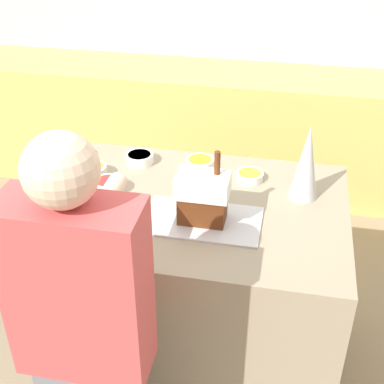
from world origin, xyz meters
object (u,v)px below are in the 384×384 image
Objects in this scene: candy_bowl_far_left at (52,164)px; candy_bowl_far_right at (200,162)px; candy_bowl_center_rear at (76,153)px; gingerbread_house at (203,196)px; baking_tray at (202,220)px; candy_bowl_behind_tray at (108,185)px; candy_bowl_front_corner at (92,171)px; decorative_tree at (307,162)px; person at (88,349)px; candy_bowl_near_tray_right at (140,158)px; candy_bowl_beside_tree at (250,176)px; mug at (109,233)px.

candy_bowl_far_left is 0.71m from candy_bowl_far_right.
gingerbread_house is at bearing -30.32° from candy_bowl_center_rear.
candy_bowl_behind_tray is at bearing 161.86° from baking_tray.
candy_bowl_front_corner is at bearing 155.72° from baking_tray.
candy_bowl_far_right reaches higher than baking_tray.
baking_tray is at bearing -18.14° from candy_bowl_behind_tray.
candy_bowl_far_left is at bearing 178.99° from decorative_tree.
gingerbread_house is 0.83m from candy_bowl_center_rear.
person is (-0.66, -0.92, -0.27)m from decorative_tree.
person is at bearing -71.10° from candy_bowl_front_corner.
candy_bowl_front_corner is 0.09× the size of person.
candy_bowl_near_tray_right reaches higher than candy_bowl_far_left.
baking_tray is 0.41m from candy_bowl_beside_tree.
candy_bowl_front_corner is 1.06× the size of candy_bowl_behind_tray.
candy_bowl_far_right is (0.36, 0.30, -0.01)m from candy_bowl_behind_tray.
gingerbread_house is 0.63m from candy_bowl_front_corner.
gingerbread_house is 0.48m from decorative_tree.
mug is (0.47, -0.51, 0.03)m from candy_bowl_far_left.
decorative_tree is at bearing -20.01° from candy_bowl_far_right.
decorative_tree is 2.98× the size of candy_bowl_far_left.
mug reaches higher than candy_bowl_near_tray_right.
candy_bowl_far_right is at bearing 101.98° from gingerbread_house.
baking_tray is 0.39m from mug.
baking_tray is 3.66× the size of candy_bowl_behind_tray.
candy_bowl_far_left is at bearing 159.52° from gingerbread_house.
candy_bowl_far_right is at bearing 40.46° from candy_bowl_behind_tray.
candy_bowl_center_rear is at bearing 121.78° from mug.
candy_bowl_far_left reaches higher than candy_bowl_far_right.
candy_bowl_far_left is (-1.18, 0.02, -0.15)m from decorative_tree.
candy_bowl_far_left is at bearing 119.21° from person.
candy_bowl_far_right is (-0.25, 0.08, 0.00)m from candy_bowl_beside_tree.
gingerbread_house is at bearing -78.02° from candy_bowl_far_right.
candy_bowl_center_rear is at bearing 149.68° from gingerbread_house.
mug reaches higher than baking_tray.
baking_tray is at bearing -20.50° from candy_bowl_far_left.
candy_bowl_near_tray_right is at bearing 132.33° from gingerbread_house.
candy_bowl_beside_tree reaches higher than baking_tray.
baking_tray is 3.50× the size of candy_bowl_far_right.
candy_bowl_far_left is (-0.07, -0.12, -0.00)m from candy_bowl_center_rear.
baking_tray is 4.82× the size of mug.
candy_bowl_near_tray_right is 0.29m from candy_bowl_behind_tray.
candy_bowl_beside_tree is (0.61, 0.23, -0.01)m from candy_bowl_behind_tray.
candy_bowl_far_right is (-0.10, 0.45, 0.02)m from baking_tray.
candy_bowl_center_rear is 0.75m from mug.
candy_bowl_front_corner is at bearing -179.04° from decorative_tree.
candy_bowl_near_tray_right is at bearing 2.10° from candy_bowl_center_rear.
candy_bowl_center_rear reaches higher than candy_bowl_beside_tree.
gingerbread_house is 0.39m from mug.
candy_bowl_front_corner reaches higher than candy_bowl_far_left.
candy_bowl_near_tray_right is at bearing 77.76° from candy_bowl_behind_tray.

